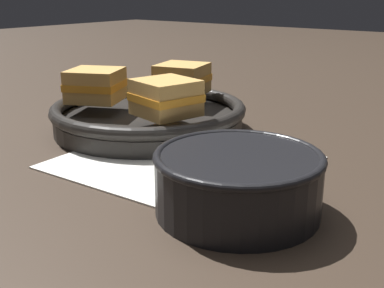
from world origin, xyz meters
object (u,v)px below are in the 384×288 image
Objects in this scene: soup_bowl at (238,178)px; skillet at (148,116)px; sandwich_far_left at (166,97)px; spoon at (211,155)px; sandwich_near_left at (182,79)px; sandwich_near_right at (96,85)px.

soup_bowl reaches higher than skillet.
sandwich_far_left is at bearing -30.14° from skillet.
skillet is at bearing 148.64° from soup_bowl.
sandwich_far_left is (-0.08, 0.01, 0.06)m from spoon.
skillet is at bearing 149.86° from sandwich_far_left.
spoon is at bearing -19.78° from skillet.
sandwich_far_left is (-0.18, 0.11, 0.03)m from soup_bowl.
skillet is 0.09m from sandwich_near_left.
skillet is 0.09m from sandwich_near_right.
sandwich_near_left is 0.13m from sandwich_near_right.
sandwich_near_right and sandwich_far_left have the same top height.
soup_bowl is at bearing -68.76° from spoon.
soup_bowl is 1.74× the size of sandwich_far_left.
spoon is (-0.10, 0.10, -0.03)m from soup_bowl.
skillet is (-0.15, 0.05, 0.01)m from spoon.
sandwich_near_right is at bearing -120.47° from sandwich_near_left.
sandwich_far_left reaches higher than soup_bowl.
sandwich_near_left is at bearing 114.62° from spoon.
soup_bowl reaches higher than spoon.
sandwich_far_left is at bearing -60.47° from sandwich_near_left.
sandwich_far_left is at bearing -0.47° from sandwich_near_right.
spoon is 0.39× the size of skillet.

